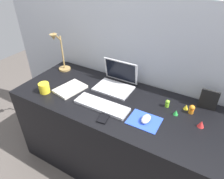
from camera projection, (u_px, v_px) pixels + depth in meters
name	position (u px, v px, depth m)	size (l,w,h in m)	color
ground_plane	(116.00, 162.00, 1.95)	(6.00, 6.00, 0.00)	#59514C
back_wall	(136.00, 81.00, 1.82)	(2.83, 0.05, 1.44)	#B2B7C1
desk	(116.00, 135.00, 1.74)	(1.63, 0.66, 0.74)	black
laptop	(117.00, 81.00, 1.68)	(0.30, 0.25, 0.21)	silver
keyboard	(102.00, 105.00, 1.47)	(0.41, 0.13, 0.02)	silver
mousepad	(144.00, 121.00, 1.35)	(0.21, 0.17, 0.00)	blue
mouse	(146.00, 119.00, 1.34)	(0.06, 0.10, 0.03)	silver
cell_phone	(104.00, 117.00, 1.38)	(0.06, 0.13, 0.01)	black
desk_lamp	(60.00, 54.00, 1.83)	(0.11, 0.16, 0.38)	#A5844C
notebook_pad	(70.00, 89.00, 1.66)	(0.17, 0.24, 0.02)	silver
picture_frame	(209.00, 100.00, 1.42)	(0.12, 0.02, 0.15)	black
coffee_mug	(44.00, 88.00, 1.61)	(0.08, 0.08, 0.08)	yellow
toy_figurine_red	(201.00, 124.00, 1.29)	(0.04, 0.04, 0.05)	red
toy_figurine_green	(176.00, 113.00, 1.39)	(0.03, 0.03, 0.04)	green
toy_figurine_lime	(167.00, 103.00, 1.46)	(0.03, 0.03, 0.06)	#8CDB33
toy_figurine_yellow	(186.00, 107.00, 1.44)	(0.03, 0.03, 0.04)	yellow
toy_figurine_orange	(192.00, 109.00, 1.40)	(0.04, 0.04, 0.07)	orange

